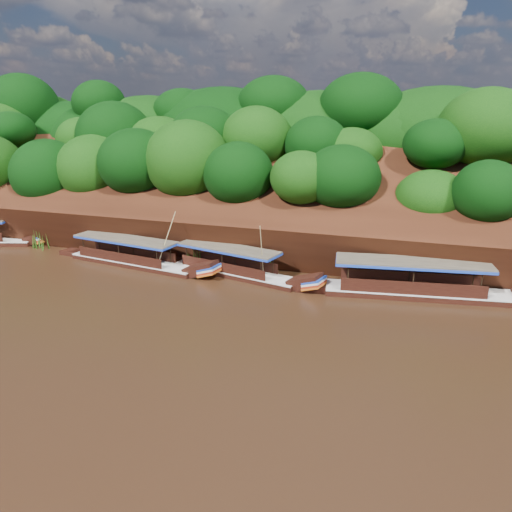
{
  "coord_description": "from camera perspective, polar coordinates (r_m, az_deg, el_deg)",
  "views": [
    {
      "loc": [
        11.36,
        -26.3,
        12.68
      ],
      "look_at": [
        0.28,
        7.0,
        1.94
      ],
      "focal_mm": 35.0,
      "sensor_mm": 36.0,
      "label": 1
    }
  ],
  "objects": [
    {
      "name": "boat_0",
      "position": [
        36.12,
        19.75,
        -3.62
      ],
      "size": [
        15.61,
        4.29,
        6.83
      ],
      "rotation": [
        0.0,
        0.0,
        0.15
      ],
      "color": "black",
      "rests_on": "ground"
    },
    {
      "name": "ground",
      "position": [
        31.33,
        -4.56,
        -6.91
      ],
      "size": [
        160.0,
        160.0,
        0.0
      ],
      "primitive_type": "plane",
      "color": "black",
      "rests_on": "ground"
    },
    {
      "name": "boat_2",
      "position": [
        41.54,
        -13.06,
        -0.49
      ],
      "size": [
        13.98,
        3.79,
        5.19
      ],
      "rotation": [
        0.0,
        0.0,
        -0.15
      ],
      "color": "black",
      "rests_on": "ground"
    },
    {
      "name": "boat_1",
      "position": [
        37.96,
        -1.52,
        -1.72
      ],
      "size": [
        12.62,
        4.64,
        4.93
      ],
      "rotation": [
        0.0,
        0.0,
        -0.24
      ],
      "color": "black",
      "rests_on": "ground"
    },
    {
      "name": "reeds",
      "position": [
        40.17,
        -3.12,
        -0.05
      ],
      "size": [
        50.68,
        2.51,
        2.25
      ],
      "color": "#2B5715",
      "rests_on": "ground"
    },
    {
      "name": "riverbank",
      "position": [
        51.47,
        5.25,
        4.85
      ],
      "size": [
        120.0,
        30.06,
        19.4
      ],
      "color": "black",
      "rests_on": "ground"
    }
  ]
}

